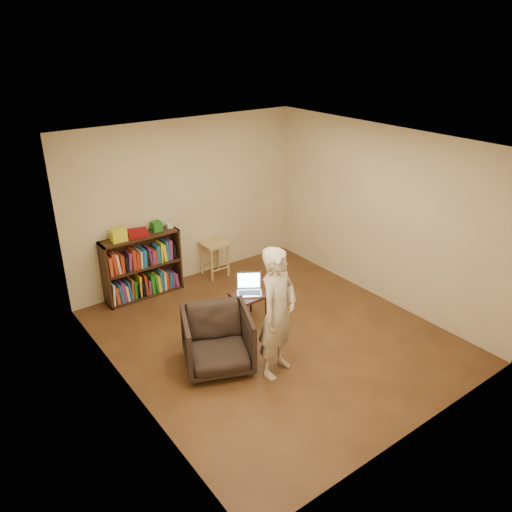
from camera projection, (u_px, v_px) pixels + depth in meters
floor at (273, 335)px, 6.77m from camera, size 4.50×4.50×0.00m
ceiling at (276, 144)px, 5.69m from camera, size 4.50×4.50×0.00m
wall_back at (186, 202)px, 7.88m from camera, size 4.00×0.00×4.00m
wall_left at (123, 294)px, 5.15m from camera, size 0.00×4.50×4.50m
wall_right at (381, 215)px, 7.31m from camera, size 0.00×4.50×4.50m
bookshelf at (142, 269)px, 7.63m from camera, size 1.20×0.30×1.00m
box_yellow at (119, 235)px, 7.17m from camera, size 0.22×0.16×0.18m
red_cloth at (138, 233)px, 7.36m from camera, size 0.33×0.27×0.09m
box_green at (157, 226)px, 7.54m from camera, size 0.14×0.14×0.14m
box_white at (170, 225)px, 7.67m from camera, size 0.10×0.10×0.07m
stool at (215, 249)px, 8.25m from camera, size 0.41×0.41×0.59m
armchair at (218, 340)px, 6.01m from camera, size 1.05×1.07×0.75m
side_table at (248, 299)px, 6.97m from camera, size 0.42×0.42×0.43m
laptop at (249, 288)px, 6.97m from camera, size 0.45×0.44×0.26m
person at (278, 313)px, 5.74m from camera, size 0.69×0.57×1.63m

